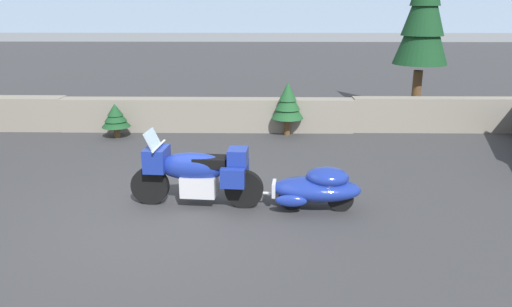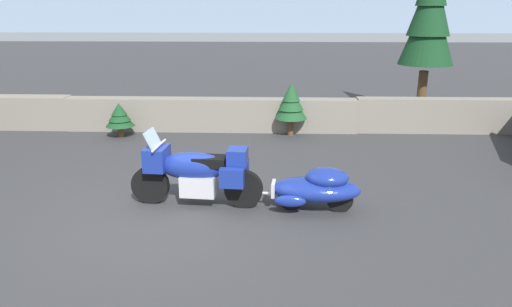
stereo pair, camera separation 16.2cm
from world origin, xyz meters
TOP-DOWN VIEW (x-y plane):
  - ground_plane at (0.00, 0.00)m, footprint 80.00×80.00m
  - stone_guard_wall at (-0.73, 5.78)m, footprint 24.00×0.62m
  - touring_motorcycle at (0.39, 0.57)m, footprint 2.31×0.85m
  - car_shaped_trailer at (2.45, 0.40)m, footprint 2.22×0.84m
  - pine_tree_tall at (6.24, 7.48)m, footprint 1.60×1.60m
  - pine_sapling_near at (-2.32, 5.00)m, footprint 0.75×0.75m
  - pine_sapling_farther at (2.19, 5.32)m, footprint 0.85×0.85m

SIDE VIEW (x-z plane):
  - ground_plane at x=0.00m, z-range 0.00..0.00m
  - car_shaped_trailer at x=2.45m, z-range 0.03..0.79m
  - stone_guard_wall at x=-0.73m, z-range -0.01..0.93m
  - pine_sapling_near at x=-2.32m, z-range 0.11..1.02m
  - touring_motorcycle at x=0.39m, z-range -0.04..1.29m
  - pine_sapling_farther at x=2.19m, z-range 0.18..1.61m
  - pine_tree_tall at x=6.24m, z-range 0.64..5.69m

